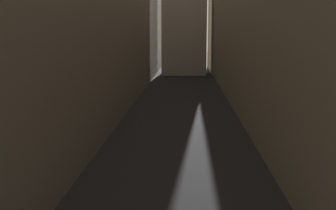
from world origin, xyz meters
name	(u,v)px	position (x,y,z in m)	size (l,w,h in m)	color
ground_plane	(181,106)	(0.00, 48.00, 0.00)	(264.00, 264.00, 0.00)	black
building_block_left	(62,0)	(-13.47, 50.00, 11.73)	(15.95, 108.00, 23.46)	#756B5B
building_block_right	(291,1)	(11.93, 50.00, 11.45)	(12.86, 108.00, 22.89)	gray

